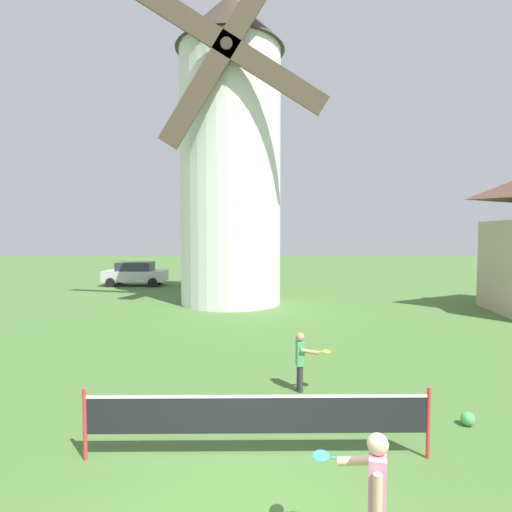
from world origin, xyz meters
TOP-DOWN VIEW (x-y plane):
  - windmill at (-0.94, 15.58)m, footprint 8.58×5.62m
  - tennis_net at (0.18, 1.56)m, footprint 5.27×0.06m
  - player_near at (1.34, -0.49)m, footprint 0.76×0.72m
  - player_far at (1.17, 4.24)m, footprint 0.75×0.48m
  - stray_ball at (3.96, 2.60)m, footprint 0.24×0.24m
  - parked_car_silver at (-7.65, 22.53)m, footprint 4.07×1.96m
  - parked_car_blue at (-2.15, 22.05)m, footprint 4.00×2.04m

SIDE VIEW (x-z plane):
  - stray_ball at x=3.96m, z-range 0.00..0.24m
  - tennis_net at x=0.18m, z-range 0.14..1.24m
  - player_far at x=1.17m, z-range 0.09..1.37m
  - player_near at x=1.34m, z-range 0.09..1.52m
  - parked_car_blue at x=-2.15m, z-range 0.03..1.59m
  - parked_car_silver at x=-7.65m, z-range 0.03..1.59m
  - windmill at x=-0.94m, z-range -0.12..15.41m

